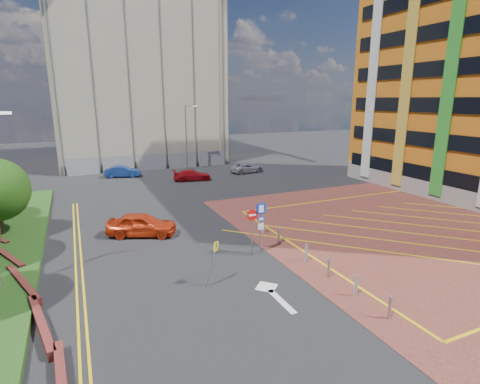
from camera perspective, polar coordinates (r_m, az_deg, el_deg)
ground at (r=20.95m, az=3.13°, el=-10.64°), size 140.00×140.00×0.00m
forecourt at (r=29.66m, az=28.08°, el=-4.79°), size 26.00×26.00×0.02m
retaining_wall at (r=20.96m, az=-30.72°, el=-12.10°), size 6.06×20.33×0.40m
lamp_back at (r=46.90m, az=-8.11°, el=8.55°), size 1.53×0.16×8.00m
sign_cluster at (r=21.16m, az=2.70°, el=-4.68°), size 1.17×0.12×3.20m
warning_sign at (r=17.98m, az=-4.10°, el=-9.99°), size 0.75×0.42×2.25m
bollard_row at (r=20.56m, az=11.11°, el=-9.96°), size 0.14×11.14×0.90m
construction_building at (r=57.61m, az=-15.86°, el=15.79°), size 21.20×19.20×22.00m
construction_fence at (r=48.53m, az=-12.13°, el=4.56°), size 21.60×0.06×2.00m
car_red_left at (r=25.33m, az=-14.75°, el=-4.81°), size 4.79×3.40×1.51m
car_blue_back at (r=44.82m, az=-17.46°, el=2.99°), size 4.13×2.29×1.29m
car_red_back at (r=41.34m, az=-7.32°, el=2.57°), size 4.31×2.36×1.18m
car_silver_back at (r=45.46m, az=1.07°, el=3.70°), size 4.41×2.56×1.16m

